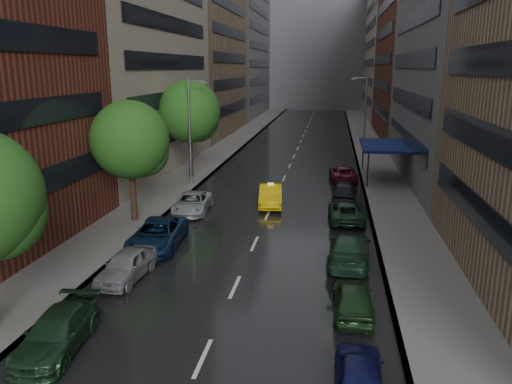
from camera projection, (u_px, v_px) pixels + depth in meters
road at (297, 151)px, 61.90m from camera, size 14.00×140.00×0.01m
sidewalk_left at (226, 148)px, 63.20m from camera, size 4.00×140.00×0.15m
sidewalk_right at (371, 152)px, 60.56m from camera, size 4.00×140.00×0.15m
buildings_left at (195, 23)px, 68.63m from camera, size 8.00×108.00×38.00m
buildings_right at (422, 26)px, 62.46m from camera, size 8.05×109.10×36.00m
building_far at (318, 42)px, 123.20m from camera, size 40.00×14.00×32.00m
tree_mid at (130, 140)px, 32.11m from camera, size 5.07×5.07×8.09m
tree_far at (189, 112)px, 45.19m from camera, size 5.64×5.64×8.99m
taxi at (271, 195)px, 37.25m from camera, size 2.18×4.92×1.57m
parked_cars_left at (151, 242)px, 27.54m from camera, size 2.96×23.09×1.57m
parked_cars_right at (347, 219)px, 31.62m from camera, size 2.67×35.51×1.58m
street_lamp_left at (191, 130)px, 42.67m from camera, size 1.74×0.22×9.00m
street_lamp_right at (364, 116)px, 54.78m from camera, size 1.74×0.22×9.00m
awning at (384, 146)px, 45.44m from camera, size 4.00×8.00×3.12m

